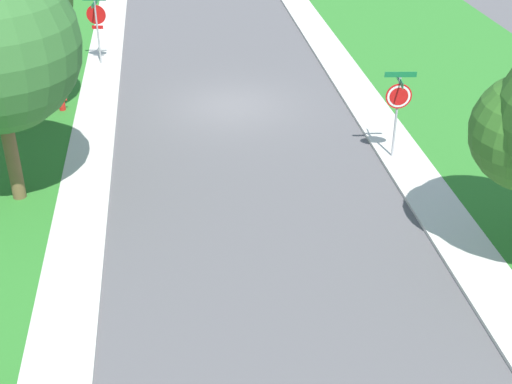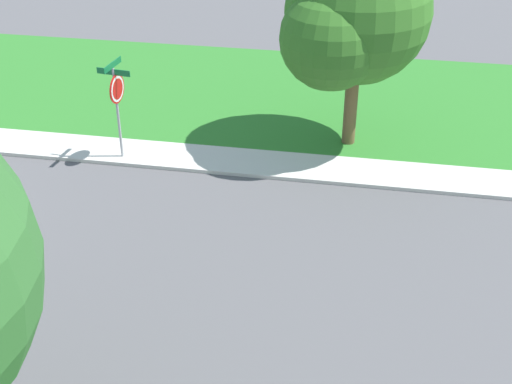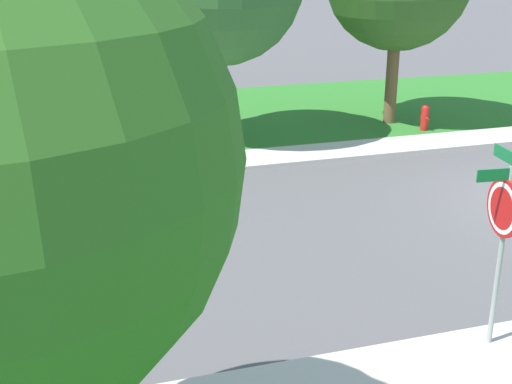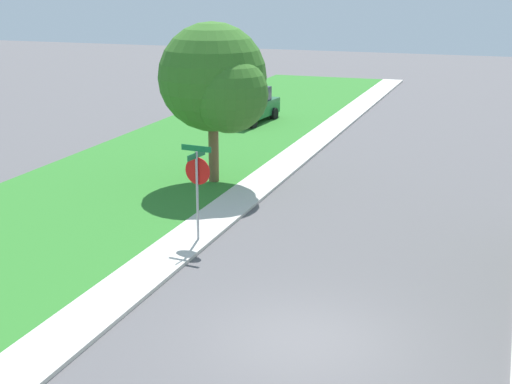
# 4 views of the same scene
# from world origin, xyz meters

# --- Properties ---
(stop_sign_far_corner) EXTENTS (0.92, 0.92, 2.77)m
(stop_sign_far_corner) POSITION_xyz_m (-4.38, 4.69, 1.89)
(stop_sign_far_corner) COLOR #9E9EA3
(stop_sign_far_corner) RESTS_ON ground
(house_right_setback) EXTENTS (9.45, 8.32, 4.60)m
(house_right_setback) POSITION_xyz_m (17.12, 11.45, 2.38)
(house_right_setback) COLOR beige
(house_right_setback) RESTS_ON ground
(fire_hydrant) EXTENTS (0.38, 0.22, 0.83)m
(fire_hydrant) POSITION_xyz_m (5.87, -0.27, 0.44)
(fire_hydrant) COLOR red
(fire_hydrant) RESTS_ON ground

